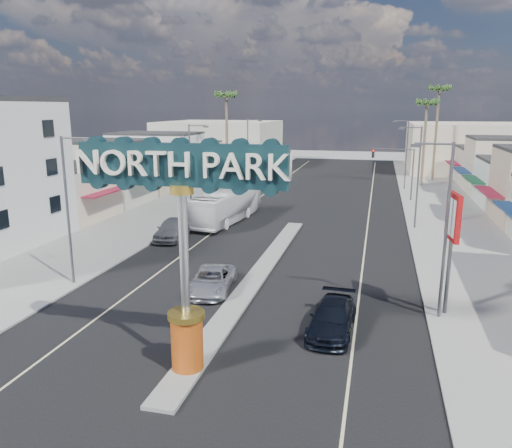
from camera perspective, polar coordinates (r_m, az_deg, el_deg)
The scene contains 25 objects.
ground at distance 47.21m, azimuth 4.72°, elevation 0.19°, with size 160.00×160.00×0.00m, color gray.
road at distance 47.21m, azimuth 4.72°, elevation 0.19°, with size 20.00×120.00×0.01m, color black.
median_island at distance 32.08m, azimuth 0.11°, elevation -5.95°, with size 1.30×30.00×0.16m, color gray.
sidewalk_left at distance 51.23m, azimuth -10.93°, elevation 1.09°, with size 8.00×120.00×0.12m, color gray.
sidewalk_right at distance 47.14m, azimuth 21.77°, elevation -0.67°, with size 8.00×120.00×0.12m, color gray.
storefront_row_left at distance 66.67m, azimuth -14.25°, elevation 6.27°, with size 12.00×42.00×6.00m, color beige.
backdrop_far_left at distance 95.25m, azimuth -4.10°, elevation 9.22°, with size 20.00×20.00×8.00m, color #B7B29E.
backdrop_far_right at distance 91.88m, azimuth 23.31°, elevation 8.04°, with size 20.00×20.00×8.00m, color beige.
gateway_sign at distance 19.41m, azimuth -8.33°, elevation -0.90°, with size 8.20×1.50×9.15m.
traffic_signal_left at distance 61.97m, azimuth -1.57°, elevation 7.35°, with size 5.09×0.45×6.00m.
traffic_signal_right at distance 59.80m, azimuth 15.78°, elevation 6.65°, with size 5.09×0.45×6.00m.
streetlight_l_near at distance 31.43m, azimuth -20.55°, elevation 2.21°, with size 2.03×0.22×9.00m.
streetlight_l_mid at distance 49.04m, azimuth -7.36°, elevation 6.62°, with size 2.03×0.22×9.00m.
streetlight_l_far at distance 69.92m, azimuth -0.82°, elevation 8.68°, with size 2.03×0.22×9.00m.
streetlight_r_near at distance 26.23m, azimuth 20.62°, elevation 0.15°, with size 2.03×0.22×9.00m.
streetlight_r_mid at distance 45.89m, azimuth 17.88°, elevation 5.65°, with size 2.03×0.22×9.00m.
streetlight_r_far at distance 67.74m, azimuth 16.70°, elevation 7.98°, with size 2.03×0.22×9.00m.
palm_left_far at distance 68.48m, azimuth -3.41°, elevation 13.95°, with size 2.60×2.60×13.10m.
palm_right_mid at distance 71.67m, azimuth 18.95°, elevation 12.53°, with size 2.60×2.60×12.10m.
palm_right_far at distance 77.85m, azimuth 20.19°, elevation 13.75°, with size 2.60×2.60×14.10m.
suv_left at distance 29.63m, azimuth -5.09°, elevation -6.41°, with size 2.28×4.94×1.37m, color silver.
suv_right at distance 24.67m, azimuth 8.71°, elevation -10.58°, with size 2.02×4.98×1.45m, color black.
car_parked_left at distance 41.45m, azimuth -9.57°, elevation -0.55°, with size 2.06×5.12×1.75m, color slate.
city_bus at distance 47.14m, azimuth -3.33°, elevation 2.16°, with size 2.66×11.39×3.17m, color white.
bank_pylon_sign at distance 26.89m, azimuth 21.55°, elevation 0.04°, with size 0.50×2.00×6.34m.
Camera 1 is at (7.18, -15.43, 10.62)m, focal length 35.00 mm.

